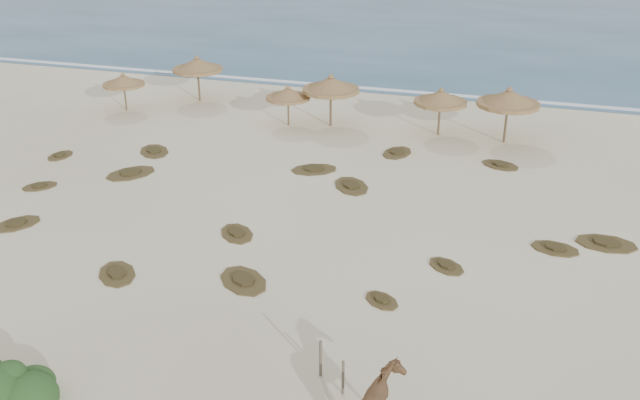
{
  "coord_description": "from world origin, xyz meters",
  "views": [
    {
      "loc": [
        8.81,
        -20.41,
        13.31
      ],
      "look_at": [
        1.15,
        5.0,
        1.18
      ],
      "focal_mm": 40.0,
      "sensor_mm": 36.0,
      "label": 1
    }
  ],
  "objects": [
    {
      "name": "ground",
      "position": [
        0.0,
        0.0,
        0.0
      ],
      "size": [
        160.0,
        160.0,
        0.0
      ],
      "primitive_type": "plane",
      "color": "white",
      "rests_on": "ground"
    },
    {
      "name": "fence_post_far",
      "position": [
        4.81,
        -4.92,
        0.56
      ],
      "size": [
        0.08,
        0.08,
        1.12
      ],
      "primitive_type": "cylinder",
      "rotation": [
        0.0,
        0.0,
        -0.04
      ],
      "color": "brown",
      "rests_on": "ground"
    },
    {
      "name": "scrub_9",
      "position": [
        -0.19,
        -0.08,
        0.05
      ],
      "size": [
        2.7,
        2.64,
        0.16
      ],
      "rotation": [
        0.0,
        0.0,
        2.41
      ],
      "color": "brown",
      "rests_on": "ground"
    },
    {
      "name": "scrub_1",
      "position": [
        -9.33,
        7.73,
        0.05
      ],
      "size": [
        2.75,
        2.95,
        0.16
      ],
      "rotation": [
        0.0,
        0.0,
        0.95
      ],
      "color": "brown",
      "rests_on": "ground"
    },
    {
      "name": "fence_post_near",
      "position": [
        3.99,
        -4.34,
        0.61
      ],
      "size": [
        0.12,
        0.12,
        1.22
      ],
      "primitive_type": "cylinder",
      "rotation": [
        0.0,
        0.0,
        0.43
      ],
      "color": "brown",
      "rests_on": "ground"
    },
    {
      "name": "scrub_5",
      "position": [
        12.48,
        6.7,
        0.05
      ],
      "size": [
        2.41,
        1.59,
        0.16
      ],
      "rotation": [
        0.0,
        0.0,
        3.13
      ],
      "color": "brown",
      "rests_on": "ground"
    },
    {
      "name": "palapa_4",
      "position": [
        4.22,
        17.85,
        2.15
      ],
      "size": [
        3.87,
        3.87,
        2.77
      ],
      "rotation": [
        0.0,
        0.0,
        -0.4
      ],
      "color": "brown",
      "rests_on": "ground"
    },
    {
      "name": "scrub_14",
      "position": [
        -12.59,
        5.09,
        0.05
      ],
      "size": [
        1.87,
        1.87,
        0.16
      ],
      "rotation": [
        0.0,
        0.0,
        0.78
      ],
      "color": "brown",
      "rests_on": "ground"
    },
    {
      "name": "palapa_3",
      "position": [
        -4.38,
        17.02,
        1.87
      ],
      "size": [
        3.18,
        3.18,
        2.42
      ],
      "rotation": [
        0.0,
        0.0,
        -0.27
      ],
      "color": "brown",
      "rests_on": "ground"
    },
    {
      "name": "scrub_13",
      "position": [
        -0.89,
        10.8,
        0.05
      ],
      "size": [
        2.74,
        2.41,
        0.16
      ],
      "rotation": [
        0.0,
        0.0,
        0.49
      ],
      "color": "brown",
      "rests_on": "ground"
    },
    {
      "name": "scrub_15",
      "position": [
        10.54,
        5.68,
        0.05
      ],
      "size": [
        2.06,
        1.53,
        0.16
      ],
      "rotation": [
        0.0,
        0.0,
        2.96
      ],
      "color": "brown",
      "rests_on": "ground"
    },
    {
      "name": "foam_line",
      "position": [
        0.0,
        26.0,
        0.0
      ],
      "size": [
        70.0,
        0.6,
        0.01
      ],
      "primitive_type": "cube",
      "color": "white",
      "rests_on": "ground"
    },
    {
      "name": "palapa_1",
      "position": [
        -11.52,
        20.08,
        2.32
      ],
      "size": [
        3.96,
        3.96,
        2.98
      ],
      "rotation": [
        0.0,
        0.0,
        0.29
      ],
      "color": "brown",
      "rests_on": "ground"
    },
    {
      "name": "scrub_12",
      "position": [
        4.85,
        0.07,
        0.05
      ],
      "size": [
        1.65,
        1.56,
        0.16
      ],
      "rotation": [
        0.0,
        0.0,
        2.49
      ],
      "color": "brown",
      "rests_on": "ground"
    },
    {
      "name": "scrub_8",
      "position": [
        -14.1,
        8.81,
        0.05
      ],
      "size": [
        1.13,
        1.65,
        0.16
      ],
      "rotation": [
        0.0,
        0.0,
        1.51
      ],
      "color": "brown",
      "rests_on": "ground"
    },
    {
      "name": "scrub_6",
      "position": [
        -9.73,
        10.79,
        0.05
      ],
      "size": [
        2.5,
        2.64,
        0.16
      ],
      "rotation": [
        0.0,
        0.0,
        2.22
      ],
      "color": "brown",
      "rests_on": "ground"
    },
    {
      "name": "scrub_0",
      "position": [
        -11.02,
        1.44,
        0.05
      ],
      "size": [
        2.15,
        2.38,
        0.16
      ],
      "rotation": [
        0.0,
        0.0,
        1.02
      ],
      "color": "brown",
      "rests_on": "ground"
    },
    {
      "name": "palapa_0",
      "position": [
        -14.98,
        16.87,
        1.86
      ],
      "size": [
        3.16,
        3.16,
        2.4
      ],
      "rotation": [
        0.0,
        0.0,
        -0.28
      ],
      "color": "brown",
      "rests_on": "ground"
    },
    {
      "name": "palapa_5",
      "position": [
        7.84,
        17.67,
        2.45
      ],
      "size": [
        4.32,
        4.32,
        3.16
      ],
      "rotation": [
        0.0,
        0.0,
        0.35
      ],
      "color": "brown",
      "rests_on": "ground"
    },
    {
      "name": "palapa_2",
      "position": [
        -2.02,
        17.69,
        2.41
      ],
      "size": [
        3.78,
        3.78,
        3.11
      ],
      "rotation": [
        0.0,
        0.0,
        -0.15
      ],
      "color": "brown",
      "rests_on": "ground"
    },
    {
      "name": "scrub_2",
      "position": [
        -1.86,
        3.28,
        0.05
      ],
      "size": [
        2.18,
        2.26,
        0.16
      ],
      "rotation": [
        0.0,
        0.0,
        2.27
      ],
      "color": "brown",
      "rests_on": "ground"
    },
    {
      "name": "scrub_10",
      "position": [
        7.9,
        14.05,
        0.05
      ],
      "size": [
        2.29,
        1.94,
        0.16
      ],
      "rotation": [
        0.0,
        0.0,
        2.73
      ],
      "color": "brown",
      "rests_on": "ground"
    },
    {
      "name": "scrub_11",
      "position": [
        -4.8,
        -0.97,
        0.05
      ],
      "size": [
        2.28,
        2.37,
        0.16
      ],
      "rotation": [
        0.0,
        0.0,
        2.27
      ],
      "color": "brown",
      "rests_on": "ground"
    },
    {
      "name": "scrub_3",
      "position": [
        1.39,
        9.33,
        0.05
      ],
      "size": [
        2.49,
        2.74,
        0.16
      ],
      "rotation": [
        0.0,
        0.0,
        2.14
      ],
      "color": "brown",
      "rests_on": "ground"
    },
    {
      "name": "scrub_4",
      "position": [
        6.65,
        3.07,
        0.05
      ],
      "size": [
        1.85,
        1.77,
        0.16
      ],
      "rotation": [
        0.0,
        0.0,
        2.46
      ],
      "color": "brown",
      "rests_on": "ground"
    },
    {
      "name": "scrub_7",
      "position": [
        2.59,
        14.28,
        0.05
      ],
      "size": [
        1.82,
        2.35,
        0.16
      ],
      "rotation": [
        0.0,
        0.0,
        1.32
      ],
      "color": "brown",
      "rests_on": "ground"
    }
  ]
}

